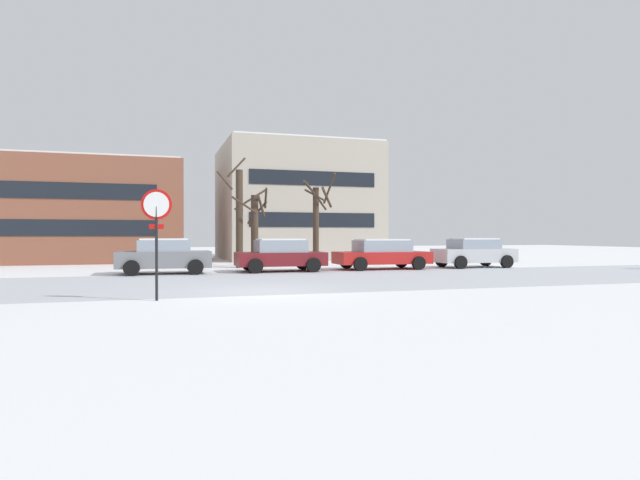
# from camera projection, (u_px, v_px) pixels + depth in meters

# --- Properties ---
(ground_plane) EXTENTS (120.00, 120.00, 0.00)m
(ground_plane) POSITION_uv_depth(u_px,v_px,m) (259.00, 292.00, 15.50)
(ground_plane) COLOR white
(road_surface) EXTENTS (80.00, 8.67, 0.00)m
(road_surface) POSITION_uv_depth(u_px,v_px,m) (241.00, 282.00, 18.69)
(road_surface) COLOR #B7BCC4
(road_surface) RESTS_ON ground
(stop_sign) EXTENTS (0.75, 0.17, 2.77)m
(stop_sign) POSITION_uv_depth(u_px,v_px,m) (156.00, 222.00, 13.39)
(stop_sign) COLOR black
(stop_sign) RESTS_ON ground
(parked_car_gray) EXTENTS (3.85, 2.16, 1.49)m
(parked_car_gray) POSITION_uv_depth(u_px,v_px,m) (164.00, 256.00, 22.69)
(parked_car_gray) COLOR slate
(parked_car_gray) RESTS_ON ground
(parked_car_maroon) EXTENTS (3.96, 2.12, 1.47)m
(parked_car_maroon) POSITION_uv_depth(u_px,v_px,m) (280.00, 255.00, 24.14)
(parked_car_maroon) COLOR maroon
(parked_car_maroon) RESTS_ON ground
(parked_car_red) EXTENTS (4.51, 2.17, 1.44)m
(parked_car_red) POSITION_uv_depth(u_px,v_px,m) (382.00, 254.00, 25.79)
(parked_car_red) COLOR red
(parked_car_red) RESTS_ON ground
(parked_car_silver) EXTENTS (4.01, 2.07, 1.48)m
(parked_car_silver) POSITION_uv_depth(u_px,v_px,m) (474.00, 253.00, 27.22)
(parked_car_silver) COLOR silver
(parked_car_silver) RESTS_ON ground
(tree_far_right) EXTENTS (1.90, 1.66, 5.61)m
(tree_far_right) POSITION_uv_depth(u_px,v_px,m) (239.00, 216.00, 26.92)
(tree_far_right) COLOR #423326
(tree_far_right) RESTS_ON ground
(tree_far_mid) EXTENTS (1.74, 1.62, 4.07)m
(tree_far_mid) POSITION_uv_depth(u_px,v_px,m) (255.00, 228.00, 27.12)
(tree_far_mid) COLOR #423326
(tree_far_mid) RESTS_ON ground
(tree_far_left) EXTENTS (1.64, 1.76, 4.81)m
(tree_far_left) POSITION_uv_depth(u_px,v_px,m) (317.00, 220.00, 27.74)
(tree_far_left) COLOR #423326
(tree_far_left) RESTS_ON ground
(building_far_left) EXTENTS (14.84, 9.22, 6.19)m
(building_far_left) POSITION_uv_depth(u_px,v_px,m) (57.00, 212.00, 33.36)
(building_far_left) COLOR brown
(building_far_left) RESTS_ON ground
(building_far_right) EXTENTS (10.09, 9.58, 7.83)m
(building_far_right) POSITION_uv_depth(u_px,v_px,m) (295.00, 203.00, 37.92)
(building_far_right) COLOR #B2A899
(building_far_right) RESTS_ON ground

